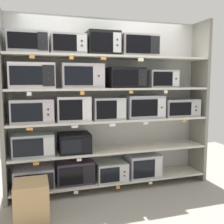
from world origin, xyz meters
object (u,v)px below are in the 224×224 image
Objects in this scene: microwave_6 at (32,111)px; microwave_17 at (103,44)px; microwave_12 at (82,76)px; microwave_16 at (68,45)px; microwave_9 at (143,106)px; microwave_2 at (110,170)px; microwave_7 at (73,109)px; microwave_10 at (178,108)px; microwave_3 at (142,164)px; microwave_5 at (74,143)px; microwave_1 at (75,172)px; microwave_4 at (33,144)px; microwave_15 at (28,43)px; microwave_0 at (34,177)px; microwave_8 at (108,108)px; shipping_carton at (32,201)px; microwave_11 at (32,76)px; microwave_13 at (125,78)px; microwave_14 at (161,79)px; microwave_18 at (137,46)px.

microwave_6 is 1.23× the size of microwave_17.
microwave_12 is 1.26× the size of microwave_16.
microwave_2 is at bearing -179.96° from microwave_9.
microwave_7 is 1.66m from microwave_10.
microwave_6 is at bearing 180.00° from microwave_3.
microwave_5 is 0.80× the size of microwave_6.
microwave_1 is 0.43m from microwave_5.
microwave_16 is (-1.72, -0.00, 0.90)m from microwave_10.
microwave_7 is 0.81× the size of microwave_9.
microwave_12 reaches higher than microwave_6.
microwave_15 is at bearing 179.33° from microwave_4.
microwave_9 reaches higher than microwave_0.
microwave_8 is 1.58m from shipping_carton.
microwave_3 is 2.09m from microwave_11.
microwave_4 is at bearing -179.04° from microwave_11.
microwave_3 is 0.85× the size of microwave_11.
microwave_13 is 0.58m from microwave_14.
microwave_6 is 1.03× the size of microwave_18.
microwave_6 is 1.34m from microwave_17.
microwave_12 is at bearing -0.01° from microwave_11.
microwave_10 is at bearing 0.00° from microwave_6.
microwave_3 is at bearing -0.02° from microwave_5.
microwave_5 is at bearing 2.60° from microwave_7.
microwave_8 is (1.06, 0.00, 0.92)m from microwave_0.
microwave_6 is at bearing 180.00° from microwave_14.
microwave_1 is 1.39m from microwave_9.
microwave_8 is 0.80× the size of microwave_9.
microwave_10 is 1.06× the size of microwave_18.
microwave_17 is (0.30, -0.00, 0.45)m from microwave_12.
microwave_3 is 0.92× the size of microwave_18.
microwave_16 is at bearing -179.94° from microwave_12.
microwave_14 reaches higher than microwave_10.
shipping_carton is (-0.03, -0.61, -0.05)m from microwave_0.
microwave_5 is at bearing 180.00° from microwave_13.
microwave_3 is 1.07× the size of microwave_16.
microwave_6 is 0.82m from microwave_12.
microwave_10 is 0.55m from microwave_14.
microwave_1 is 1.03m from microwave_8.
microwave_15 is 1.10× the size of microwave_16.
microwave_1 is at bearing -179.98° from microwave_13.
microwave_4 is 1.21× the size of shipping_carton.
microwave_10 is at bearing 0.03° from microwave_14.
microwave_16 is at bearing -179.99° from microwave_10.
microwave_3 is at bearing -0.01° from microwave_12.
microwave_13 is at bearing 179.97° from microwave_14.
microwave_7 is at bearing -177.40° from microwave_5.
microwave_0 is 2.40m from microwave_10.
microwave_15 is at bearing 179.99° from microwave_18.
microwave_11 is at bearing -180.00° from microwave_5.
microwave_16 is at bearing 48.84° from shipping_carton.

